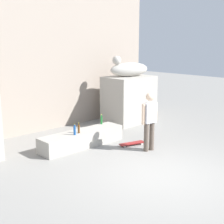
# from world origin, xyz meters

# --- Properties ---
(ground_plane) EXTENTS (40.00, 40.00, 0.00)m
(ground_plane) POSITION_xyz_m (0.00, 0.00, 0.00)
(ground_plane) COLOR gray
(facade_wall) EXTENTS (9.91, 0.60, 6.23)m
(facade_wall) POSITION_xyz_m (0.00, 5.63, 3.12)
(facade_wall) COLOR gray
(facade_wall) RESTS_ON ground_plane
(pedestal_right) EXTENTS (1.85, 1.25, 1.76)m
(pedestal_right) POSITION_xyz_m (3.13, 4.15, 0.88)
(pedestal_right) COLOR #A39E93
(pedestal_right) RESTS_ON ground_plane
(statue_reclining_right) EXTENTS (1.69, 0.91, 0.78)m
(statue_reclining_right) POSITION_xyz_m (3.10, 4.16, 2.04)
(statue_reclining_right) COLOR #B5B1A7
(statue_reclining_right) RESTS_ON pedestal_right
(ledge_block) EXTENTS (2.72, 0.66, 0.46)m
(ledge_block) POSITION_xyz_m (0.00, 3.07, 0.23)
(ledge_block) COLOR #A39E93
(ledge_block) RESTS_ON ground_plane
(skater) EXTENTS (0.53, 0.26, 1.67)m
(skater) POSITION_xyz_m (1.14, 1.46, 0.92)
(skater) COLOR brown
(skater) RESTS_ON ground_plane
(skateboard) EXTENTS (0.82, 0.41, 0.08)m
(skateboard) POSITION_xyz_m (1.12, 2.10, 0.06)
(skateboard) COLOR maroon
(skateboard) RESTS_ON ground_plane
(bottle_brown) EXTENTS (0.06, 0.06, 0.31)m
(bottle_brown) POSITION_xyz_m (-0.18, 2.99, 0.58)
(bottle_brown) COLOR #593314
(bottle_brown) RESTS_ON ledge_block
(bottle_green) EXTENTS (0.06, 0.06, 0.32)m
(bottle_green) POSITION_xyz_m (0.98, 3.31, 0.59)
(bottle_green) COLOR #1E722D
(bottle_green) RESTS_ON ledge_block
(bottle_blue) EXTENTS (0.07, 0.07, 0.32)m
(bottle_blue) POSITION_xyz_m (-0.38, 2.92, 0.59)
(bottle_blue) COLOR #194C99
(bottle_blue) RESTS_ON ledge_block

